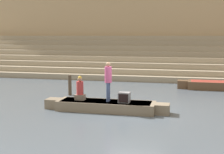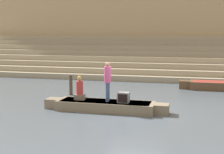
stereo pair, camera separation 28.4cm
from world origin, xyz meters
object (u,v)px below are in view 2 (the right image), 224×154
Objects in this scene: person_rowing at (80,90)px; tv_set at (124,97)px; mooring_post at (71,85)px; rowboat_main at (105,106)px; person_standing at (108,79)px.

person_rowing reaches higher than tv_set.
mooring_post is (-3.61, 3.08, -0.09)m from tv_set.
rowboat_main is 5.09× the size of person_rowing.
tv_set is at bearing -40.45° from mooring_post.
mooring_post is at bearing 133.91° from rowboat_main.
person_standing reaches higher than tv_set.
person_rowing is 2.21× the size of tv_set.
person_standing is 1.40m from person_rowing.
tv_set is 0.44× the size of mooring_post.
tv_set is (0.83, -0.07, 0.41)m from rowboat_main.
person_rowing is 3.43m from mooring_post.
person_rowing is (-1.28, 0.02, -0.55)m from person_standing.
tv_set is at bearing -3.36° from rowboat_main.
person_rowing is at bearing -179.15° from rowboat_main.
tv_set is at bearing 11.33° from person_standing.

